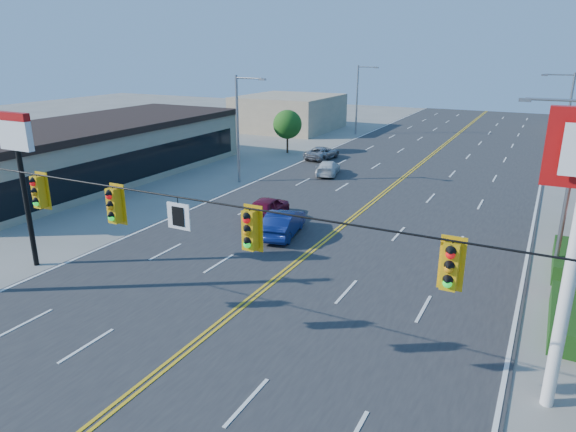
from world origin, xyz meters
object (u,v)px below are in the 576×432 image
at_px(car_magenta, 267,209).
at_px(car_white, 328,168).
at_px(signal_span, 144,228).
at_px(car_silver, 322,153).
at_px(pizza_hut_sign, 19,158).
at_px(car_blue, 283,224).

xyz_separation_m(car_magenta, car_white, (-1.22, 12.17, -0.13)).
height_order(signal_span, car_silver, signal_span).
height_order(car_magenta, car_white, car_magenta).
bearing_deg(pizza_hut_sign, car_silver, 85.32).
relative_size(signal_span, car_magenta, 6.00).
height_order(car_magenta, car_blue, car_blue).
bearing_deg(car_silver, car_blue, 113.47).
distance_m(car_blue, car_white, 14.65).
relative_size(car_magenta, car_white, 1.04).
bearing_deg(car_magenta, car_white, -90.76).
xyz_separation_m(signal_span, car_silver, (-8.54, 32.63, -4.31)).
relative_size(signal_span, car_silver, 5.87).
distance_m(signal_span, pizza_hut_sign, 11.60).
bearing_deg(pizza_hut_sign, car_white, 77.22).
height_order(pizza_hut_sign, car_white, pizza_hut_sign).
bearing_deg(signal_span, car_white, 101.71).
xyz_separation_m(pizza_hut_sign, car_magenta, (6.47, 10.99, -4.49)).
bearing_deg(car_blue, car_silver, -83.50).
relative_size(pizza_hut_sign, car_blue, 1.60).
bearing_deg(signal_span, pizza_hut_sign, 159.81).
bearing_deg(car_blue, car_magenta, -55.04).
relative_size(signal_span, car_blue, 5.69).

